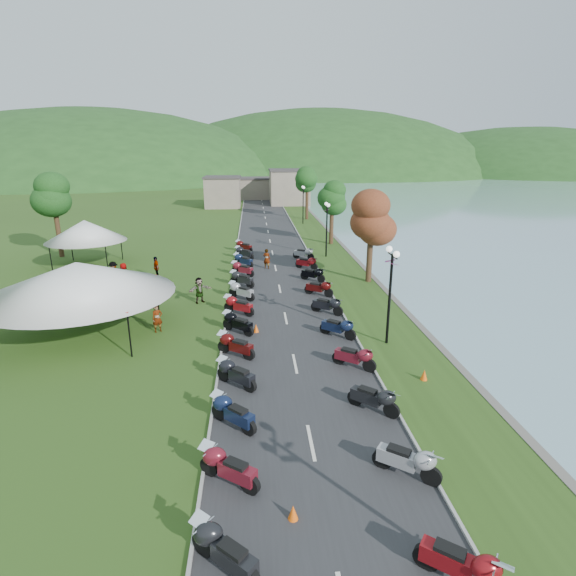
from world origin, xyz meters
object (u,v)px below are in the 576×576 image
object	(u,v)px
pedestrian_c	(115,286)
pedestrian_a	(159,332)
vendor_tent_main	(81,298)
pedestrian_b	(105,316)

from	to	relation	value
pedestrian_c	pedestrian_a	bearing A→B (deg)	-11.36
vendor_tent_main	pedestrian_c	size ratio (longest dim) A/B	3.63
pedestrian_b	vendor_tent_main	bearing A→B (deg)	99.46
pedestrian_a	pedestrian_c	size ratio (longest dim) A/B	0.85
vendor_tent_main	pedestrian_a	xyz separation A→B (m)	(4.02, -0.23, -2.00)
pedestrian_a	pedestrian_b	xyz separation A→B (m)	(-3.72, 2.69, 0.00)
pedestrian_c	pedestrian_b	bearing A→B (deg)	-28.92
vendor_tent_main	pedestrian_b	xyz separation A→B (m)	(0.30, 2.46, -2.00)
vendor_tent_main	pedestrian_b	size ratio (longest dim) A/B	3.64
pedestrian_b	pedestrian_a	bearing A→B (deg)	160.61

